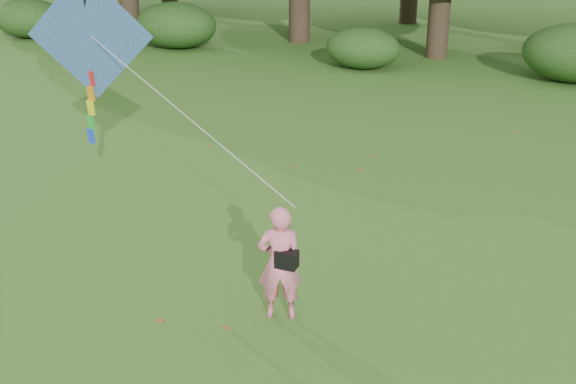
% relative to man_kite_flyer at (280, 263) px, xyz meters
% --- Properties ---
extents(ground, '(100.00, 100.00, 0.00)m').
position_rel_man_kite_flyer_xyz_m(ground, '(0.15, -0.98, -0.86)').
color(ground, '#265114').
rests_on(ground, ground).
extents(man_kite_flyer, '(0.73, 0.62, 1.71)m').
position_rel_man_kite_flyer_xyz_m(man_kite_flyer, '(0.00, 0.00, 0.00)').
color(man_kite_flyer, pink).
rests_on(man_kite_flyer, ground).
extents(crossbody_bag, '(0.43, 0.20, 0.70)m').
position_rel_man_kite_flyer_xyz_m(crossbody_bag, '(0.12, -0.03, 0.11)').
color(crossbody_bag, black).
rests_on(crossbody_bag, ground).
extents(flying_kite, '(5.38, 1.92, 2.98)m').
position_rel_man_kite_flyer_xyz_m(flying_kite, '(-4.08, 1.55, 2.58)').
color(flying_kite, '#262FA6').
rests_on(flying_kite, ground).
extents(shrub_band, '(39.15, 3.22, 1.88)m').
position_rel_man_kite_flyer_xyz_m(shrub_band, '(-0.57, 16.63, -0.00)').
color(shrub_band, '#264919').
rests_on(shrub_band, ground).
extents(fallen_leaves, '(10.27, 11.28, 0.01)m').
position_rel_man_kite_flyer_xyz_m(fallen_leaves, '(0.53, 4.91, -0.85)').
color(fallen_leaves, brown).
rests_on(fallen_leaves, ground).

